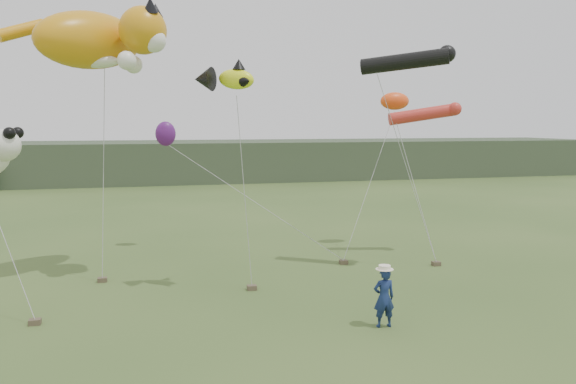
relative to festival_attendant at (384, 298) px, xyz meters
name	(u,v)px	position (x,y,z in m)	size (l,w,h in m)	color
ground	(309,329)	(-2.19, 0.32, -0.88)	(120.00, 120.00, 0.00)	#385123
headland	(163,162)	(-5.30, 45.01, 1.04)	(90.00, 13.00, 4.00)	#2D3D28
festival_attendant	(384,298)	(0.00, 0.00, 0.00)	(0.64, 0.42, 1.77)	navy
sandbag_anchors	(249,280)	(-3.04, 5.49, -0.80)	(15.37, 4.89, 0.17)	brown
cat_kite	(102,39)	(-8.18, 7.84, 8.20)	(6.26, 4.89, 2.70)	orange
fish_kite	(224,78)	(-3.99, 4.72, 6.59)	(2.31, 1.51, 1.10)	#EAF61B
tube_kites	(419,83)	(4.44, 6.97, 6.74)	(5.27, 4.06, 3.16)	black
misc_kites	(302,114)	(0.50, 11.07, 5.48)	(11.84, 2.77, 2.53)	#FD4F17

